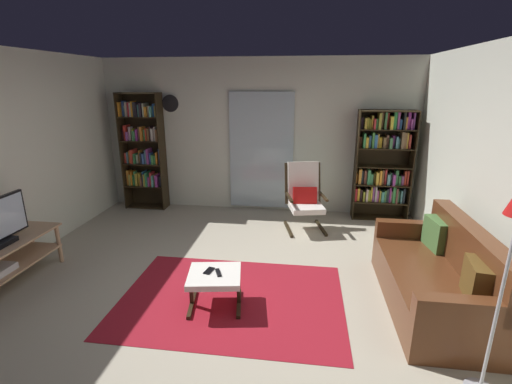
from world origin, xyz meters
name	(u,v)px	position (x,y,z in m)	size (l,w,h in m)	color
ground_plane	(221,297)	(0.00, 0.00, 0.00)	(7.02, 7.02, 0.00)	#B2A892
wall_back	(257,136)	(0.00, 2.90, 1.30)	(5.60, 0.06, 2.60)	silver
glass_door_panel	(261,152)	(0.09, 2.83, 1.05)	(1.10, 0.01, 2.00)	silver
area_rug	(232,299)	(0.13, -0.02, 0.00)	(2.33, 1.66, 0.01)	maroon
tv_stand	(2,261)	(-2.38, -0.16, 0.34)	(0.47, 1.39, 0.52)	tan
bookshelf_near_tv	(143,148)	(-1.99, 2.70, 1.09)	(0.73, 0.30, 2.03)	black
bookshelf_near_sofa	(383,162)	(2.09, 2.67, 0.95)	(0.88, 0.30, 1.79)	black
leather_sofa	(438,278)	(2.21, 0.14, 0.31)	(0.82, 1.78, 0.87)	#5A3019
lounge_armchair	(304,195)	(0.85, 2.09, 0.53)	(0.69, 0.76, 1.02)	black
ottoman	(215,279)	(-0.02, -0.16, 0.30)	(0.59, 0.56, 0.37)	white
tv_remote	(218,273)	(0.02, -0.15, 0.38)	(0.04, 0.14, 0.02)	black
cell_phone	(209,271)	(-0.08, -0.12, 0.37)	(0.07, 0.14, 0.01)	black
wall_clock	(170,103)	(-1.48, 2.82, 1.85)	(0.29, 0.03, 0.29)	silver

